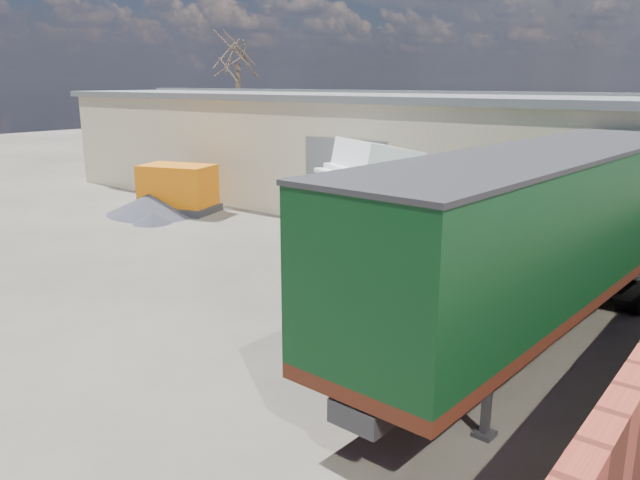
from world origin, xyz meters
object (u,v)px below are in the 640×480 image
Objects in this scene: tractor_unit at (394,222)px; box_trailer at (542,228)px; orange_skip at (178,191)px; panel_van at (342,206)px; bare_tree at (237,49)px.

tractor_unit is 5.53m from box_trailer.
box_trailer is 18.90m from orange_skip.
box_trailer is at bearing -31.98° from orange_skip.
orange_skip is at bearing -161.80° from panel_van.
tractor_unit is 0.49× the size of box_trailer.
tractor_unit reaches higher than panel_van.
box_trailer is 11.81m from panel_van.
tractor_unit is 13.46m from orange_skip.
bare_tree reaches higher than tractor_unit.
orange_skip is at bearing -161.40° from tractor_unit.
bare_tree reaches higher than orange_skip.
bare_tree reaches higher than box_trailer.
tractor_unit is 1.68× the size of orange_skip.
panel_van is 8.43m from orange_skip.
bare_tree is at bearing 175.17° from tractor_unit.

